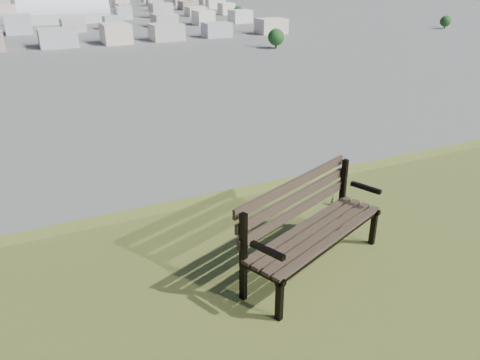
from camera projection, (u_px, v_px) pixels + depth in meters
park_bench at (309, 221)px, 5.19m from camera, size 2.05×1.32×1.03m
arena at (64, 14)px, 263.26m from camera, size 48.70×21.90×20.29m
city_blocks at (8, 6)px, 337.10m from camera, size 395.00×361.00×7.00m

